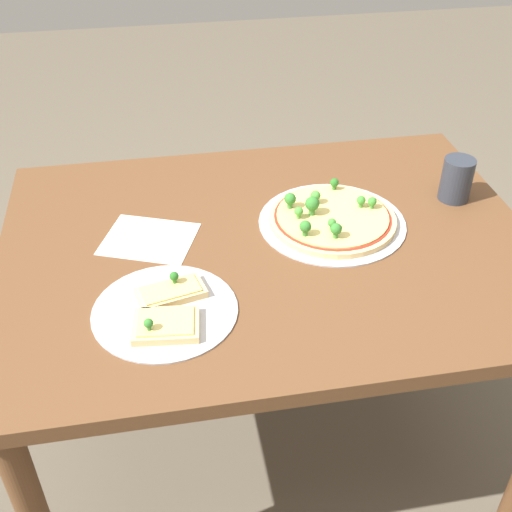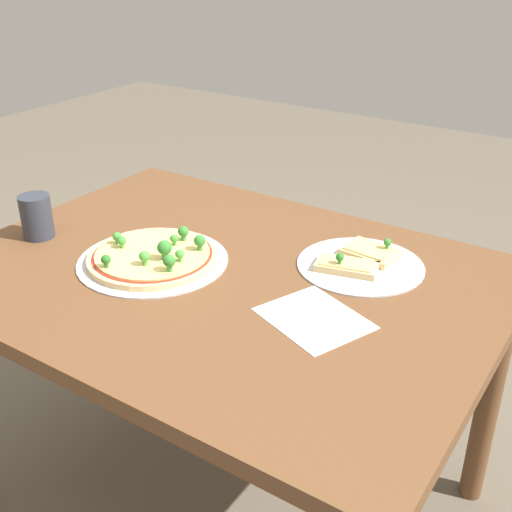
% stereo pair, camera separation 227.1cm
% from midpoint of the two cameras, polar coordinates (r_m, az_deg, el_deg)
% --- Properties ---
extents(ground_plane, '(8.00, 8.00, 0.00)m').
position_cam_midpoint_polar(ground_plane, '(1.58, -28.08, -51.32)').
color(ground_plane, brown).
extents(dining_table, '(1.23, 0.91, 0.72)m').
position_cam_midpoint_polar(dining_table, '(1.01, -38.41, -41.93)').
color(dining_table, brown).
rests_on(dining_table, ground_plane).
extents(pizza_tray_whole, '(0.35, 0.35, 0.07)m').
position_cam_midpoint_polar(pizza_tray_whole, '(1.02, -46.99, -33.23)').
color(pizza_tray_whole, '#B7B7BC').
rests_on(pizza_tray_whole, dining_table).
extents(pizza_tray_slice, '(0.29, 0.29, 0.05)m').
position_cam_midpoint_polar(pizza_tray_slice, '(0.82, -14.09, -44.02)').
color(pizza_tray_slice, '#B7B7BC').
rests_on(pizza_tray_slice, dining_table).
extents(drinking_cup, '(0.08, 0.08, 0.11)m').
position_cam_midpoint_polar(drinking_cup, '(1.25, -53.62, -21.63)').
color(drinking_cup, '#2D333D').
rests_on(drinking_cup, dining_table).
extents(paper_menu, '(0.25, 0.23, 0.00)m').
position_cam_midpoint_polar(paper_menu, '(0.82, -36.14, -56.25)').
color(paper_menu, white).
rests_on(paper_menu, dining_table).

